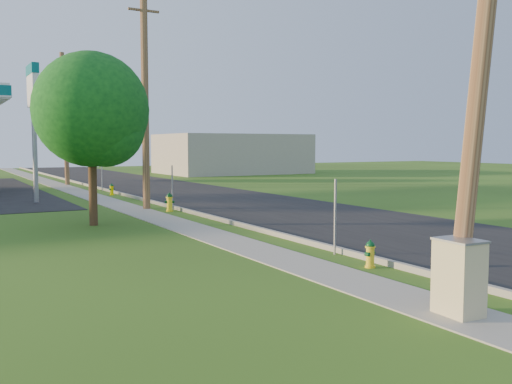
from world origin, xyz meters
TOP-DOWN VIEW (x-y plane):
  - ground_plane at (0.00, 0.00)m, footprint 140.00×140.00m
  - road at (4.50, 10.00)m, footprint 8.00×120.00m
  - curb at (0.50, 10.00)m, footprint 0.15×120.00m
  - sidewalk at (-1.25, 10.00)m, footprint 1.50×120.00m
  - utility_pole_near at (-0.60, -1.00)m, footprint 1.40×0.32m
  - utility_pole_mid at (-0.60, 17.00)m, footprint 1.40×0.32m
  - utility_pole_far at (-0.60, 35.00)m, footprint 1.40×0.32m
  - sign_post_near at (0.25, 4.20)m, footprint 0.05×0.04m
  - sign_post_mid at (0.25, 16.00)m, footprint 0.05×0.04m
  - sign_post_far at (0.25, 28.20)m, footprint 0.05×0.04m
  - price_pylon at (-4.50, 22.50)m, footprint 0.34×2.04m
  - distant_building at (18.00, 45.00)m, footprint 14.00×10.00m
  - tree_verge at (-3.86, 12.85)m, footprint 4.09×4.09m
  - hydrant_near at (-0.01, 2.50)m, footprint 0.35×0.31m
  - hydrant_mid at (-0.03, 15.64)m, footprint 0.43×0.39m
  - hydrant_far at (-0.01, 25.01)m, footprint 0.35×0.32m
  - utility_cabinet at (-1.27, -1.20)m, footprint 0.62×0.80m

SIDE VIEW (x-z plane):
  - ground_plane at x=0.00m, z-range 0.00..0.00m
  - road at x=4.50m, z-range 0.00..0.02m
  - sidewalk at x=-1.25m, z-range 0.00..0.03m
  - curb at x=0.50m, z-range 0.00..0.15m
  - hydrant_near at x=-0.01m, z-range -0.01..0.66m
  - hydrant_far at x=-0.01m, z-range -0.01..0.67m
  - hydrant_mid at x=-0.03m, z-range -0.01..0.82m
  - utility_cabinet at x=-1.27m, z-range 0.00..1.32m
  - sign_post_near at x=0.25m, z-range 0.00..2.00m
  - sign_post_mid at x=0.25m, z-range 0.00..2.00m
  - sign_post_far at x=0.25m, z-range 0.00..2.00m
  - distant_building at x=18.00m, z-range 0.00..4.00m
  - tree_verge at x=-3.86m, z-range 0.89..7.09m
  - utility_pole_near at x=-0.60m, z-range 0.06..9.54m
  - utility_pole_far at x=-0.60m, z-range 0.05..9.56m
  - utility_pole_mid at x=-0.60m, z-range 0.05..9.85m
  - price_pylon at x=-4.50m, z-range 2.01..8.86m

